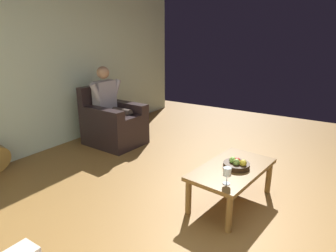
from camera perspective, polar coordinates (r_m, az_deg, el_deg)
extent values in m
plane|color=olive|center=(3.19, 17.24, -15.04)|extent=(7.67, 7.67, 0.00)
cube|color=silver|center=(4.68, -23.21, 12.62)|extent=(6.26, 0.06, 2.79)
cube|color=black|center=(4.72, -10.41, -1.12)|extent=(0.75, 0.88, 0.40)
cube|color=black|center=(4.61, -10.05, 1.70)|extent=(0.41, 0.75, 0.10)
cube|color=black|center=(4.82, -8.30, 3.31)|extent=(0.21, 0.86, 0.24)
cube|color=black|center=(4.46, -13.11, 1.92)|extent=(0.21, 0.86, 0.24)
cube|color=black|center=(4.87, -13.69, 4.83)|extent=(0.71, 0.16, 0.52)
cube|color=#9E959E|center=(4.72, -12.41, 5.69)|extent=(0.37, 0.20, 0.50)
sphere|color=#A87A5B|center=(4.67, -12.71, 10.23)|extent=(0.19, 0.19, 0.19)
cylinder|color=#4C3F36|center=(4.69, -9.46, 2.78)|extent=(0.15, 0.45, 0.13)
cylinder|color=#4C3F36|center=(4.61, -7.36, -0.77)|extent=(0.12, 0.12, 0.50)
cylinder|color=#9E959E|center=(4.81, -10.23, 7.35)|extent=(0.20, 0.10, 0.29)
cylinder|color=#4C3F36|center=(4.55, -11.33, 2.23)|extent=(0.15, 0.45, 0.13)
cylinder|color=#4C3F36|center=(4.47, -9.19, -1.44)|extent=(0.12, 0.12, 0.50)
cylinder|color=#9E959E|center=(4.53, -14.05, 6.52)|extent=(0.20, 0.10, 0.29)
cube|color=brown|center=(3.03, 12.55, -8.30)|extent=(1.05, 0.65, 0.04)
cylinder|color=brown|center=(3.41, 19.17, -9.55)|extent=(0.06, 0.06, 0.36)
cylinder|color=brown|center=(2.69, 11.99, -16.62)|extent=(0.06, 0.06, 0.36)
cylinder|color=brown|center=(3.56, 12.54, -7.81)|extent=(0.06, 0.06, 0.36)
cylinder|color=brown|center=(2.88, 4.04, -13.81)|extent=(0.06, 0.06, 0.36)
cylinder|color=silver|center=(2.69, 11.45, -11.03)|extent=(0.07, 0.07, 0.01)
cylinder|color=silver|center=(2.68, 11.51, -10.27)|extent=(0.01, 0.01, 0.07)
cylinder|color=silver|center=(2.64, 11.60, -8.81)|extent=(0.07, 0.07, 0.08)
cylinder|color=#590C19|center=(2.65, 11.57, -9.23)|extent=(0.06, 0.06, 0.03)
cylinder|color=#301F10|center=(3.01, 13.33, -7.53)|extent=(0.26, 0.26, 0.05)
sphere|color=olive|center=(2.97, 13.35, -6.98)|extent=(0.07, 0.07, 0.07)
sphere|color=gold|center=(2.97, 14.61, -7.08)|extent=(0.07, 0.07, 0.07)
sphere|color=red|center=(3.00, 13.44, -6.71)|extent=(0.07, 0.07, 0.07)
sphere|color=#76AA3B|center=(3.00, 12.66, -6.61)|extent=(0.07, 0.07, 0.07)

